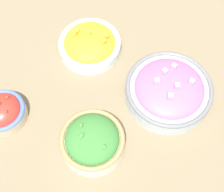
{
  "coord_description": "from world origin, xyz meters",
  "views": [
    {
      "loc": [
        0.17,
        -0.33,
        0.73
      ],
      "look_at": [
        0.0,
        0.0,
        0.03
      ],
      "focal_mm": 50.0,
      "sensor_mm": 36.0,
      "label": 1
    }
  ],
  "objects_px": {
    "bowl_squash": "(90,44)",
    "bowl_cherry_tomatoes": "(2,111)",
    "bowl_red_onion": "(169,90)",
    "bowl_broccoli": "(93,141)"
  },
  "relations": [
    {
      "from": "bowl_squash",
      "to": "bowl_red_onion",
      "type": "xyz_separation_m",
      "value": [
        0.25,
        -0.04,
        0.01
      ]
    },
    {
      "from": "bowl_red_onion",
      "to": "bowl_cherry_tomatoes",
      "type": "relative_size",
      "value": 1.91
    },
    {
      "from": "bowl_broccoli",
      "to": "bowl_cherry_tomatoes",
      "type": "relative_size",
      "value": 1.31
    },
    {
      "from": "bowl_squash",
      "to": "bowl_cherry_tomatoes",
      "type": "xyz_separation_m",
      "value": [
        -0.09,
        -0.28,
        0.0
      ]
    },
    {
      "from": "bowl_red_onion",
      "to": "bowl_squash",
      "type": "bearing_deg",
      "value": 172.01
    },
    {
      "from": "bowl_cherry_tomatoes",
      "to": "bowl_red_onion",
      "type": "bearing_deg",
      "value": 35.89
    },
    {
      "from": "bowl_red_onion",
      "to": "bowl_broccoli",
      "type": "bearing_deg",
      "value": -115.84
    },
    {
      "from": "bowl_broccoli",
      "to": "bowl_squash",
      "type": "bearing_deg",
      "value": 121.44
    },
    {
      "from": "bowl_squash",
      "to": "bowl_cherry_tomatoes",
      "type": "height_order",
      "value": "bowl_squash"
    },
    {
      "from": "bowl_squash",
      "to": "bowl_cherry_tomatoes",
      "type": "distance_m",
      "value": 0.3
    }
  ]
}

